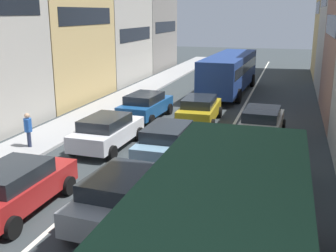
% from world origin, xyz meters
% --- Properties ---
extents(sidewalk_left, '(2.60, 64.00, 0.14)m').
position_xyz_m(sidewalk_left, '(-6.70, 20.00, 0.07)').
color(sidewalk_left, '#9D9D9D').
rests_on(sidewalk_left, ground).
extents(lane_stripe_left, '(0.16, 60.00, 0.01)m').
position_xyz_m(lane_stripe_left, '(-1.70, 20.00, 0.01)').
color(lane_stripe_left, silver).
rests_on(lane_stripe_left, ground).
extents(lane_stripe_right, '(0.16, 60.00, 0.01)m').
position_xyz_m(lane_stripe_right, '(1.70, 20.00, 0.01)').
color(lane_stripe_right, silver).
rests_on(lane_stripe_right, ground).
extents(building_row_left, '(7.20, 43.90, 11.80)m').
position_xyz_m(building_row_left, '(-12.00, 21.56, 4.77)').
color(building_row_left, gray).
rests_on(building_row_left, ground).
extents(removalist_box_truck, '(2.74, 7.72, 3.58)m').
position_xyz_m(removalist_box_truck, '(3.70, 3.81, 1.97)').
color(removalist_box_truck, '#A51E1E').
rests_on(removalist_box_truck, ground).
extents(sedan_centre_lane_second, '(2.29, 4.41, 1.49)m').
position_xyz_m(sedan_centre_lane_second, '(0.06, 7.25, 0.80)').
color(sedan_centre_lane_second, gray).
rests_on(sedan_centre_lane_second, ground).
extents(wagon_left_lane_second, '(2.09, 4.32, 1.49)m').
position_xyz_m(wagon_left_lane_second, '(-3.30, 6.78, 0.80)').
color(wagon_left_lane_second, '#A51E1E').
rests_on(wagon_left_lane_second, ground).
extents(hatchback_centre_lane_third, '(2.09, 4.31, 1.49)m').
position_xyz_m(hatchback_centre_lane_third, '(-0.16, 12.57, 0.80)').
color(hatchback_centre_lane_third, '#759EB7').
rests_on(hatchback_centre_lane_third, ground).
extents(sedan_left_lane_third, '(2.17, 4.36, 1.49)m').
position_xyz_m(sedan_left_lane_third, '(-3.21, 13.21, 0.80)').
color(sedan_left_lane_third, silver).
rests_on(sedan_left_lane_third, ground).
extents(coupe_centre_lane_fourth, '(2.19, 4.36, 1.49)m').
position_xyz_m(coupe_centre_lane_fourth, '(-0.18, 18.64, 0.80)').
color(coupe_centre_lane_fourth, '#B29319').
rests_on(coupe_centre_lane_fourth, ground).
extents(sedan_left_lane_fourth, '(2.26, 4.39, 1.49)m').
position_xyz_m(sedan_left_lane_fourth, '(-3.36, 18.71, 0.80)').
color(sedan_left_lane_fourth, '#194C8C').
rests_on(sedan_left_lane_fourth, ground).
extents(sedan_right_lane_behind_truck, '(2.25, 4.39, 1.49)m').
position_xyz_m(sedan_right_lane_behind_truck, '(3.58, 11.08, 0.80)').
color(sedan_right_lane_behind_truck, '#19592D').
rests_on(sedan_right_lane_behind_truck, ground).
extents(wagon_right_lane_far, '(2.21, 4.37, 1.49)m').
position_xyz_m(wagon_right_lane_far, '(3.30, 16.76, 0.80)').
color(wagon_right_lane_far, beige).
rests_on(wagon_right_lane_far, ground).
extents(bus_mid_queue_primary, '(3.10, 10.59, 2.90)m').
position_xyz_m(bus_mid_queue_primary, '(0.07, 27.64, 1.76)').
color(bus_mid_queue_primary, navy).
rests_on(bus_mid_queue_primary, ground).
extents(pedestrian_near_kerb, '(0.39, 0.43, 1.66)m').
position_xyz_m(pedestrian_near_kerb, '(-6.48, 12.05, 0.95)').
color(pedestrian_near_kerb, '#262D47').
rests_on(pedestrian_near_kerb, ground).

